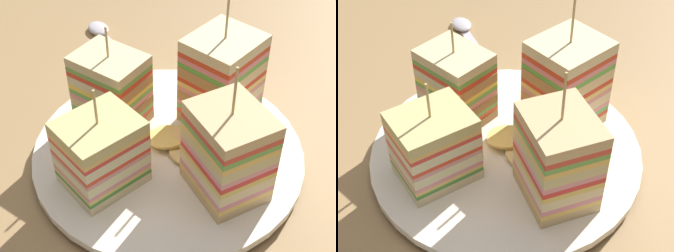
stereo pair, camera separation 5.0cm
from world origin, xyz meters
The scene contains 9 objects.
ground_plane centered at (0.00, 0.00, -0.90)cm, with size 105.76×85.67×1.80cm, color #9D7A4E.
plate centered at (0.00, 0.00, 0.94)cm, with size 27.91×27.91×1.56cm.
sandwich_wedge_0 centered at (5.37, 5.40, 5.59)cm, with size 8.73×8.90×11.51cm.
sandwich_wedge_1 centered at (-3.74, 6.62, 5.23)cm, with size 8.90×9.21×11.00cm.
sandwich_wedge_2 centered at (-5.96, -4.74, 6.15)cm, with size 8.76×8.06×13.95cm.
sandwich_wedge_3 centered at (4.46, -6.17, 6.55)cm, with size 9.44×9.50×15.01cm.
chip_pile centered at (0.01, -1.27, 2.23)cm, with size 6.76×6.66×1.58cm.
salad_garnish centered at (1.87, 9.20, 2.20)cm, with size 6.69×4.85×1.43cm.
spoon centered at (24.59, 6.17, 0.40)cm, with size 15.43×8.48×1.00cm.
Camera 2 is at (-37.58, -0.79, 38.19)cm, focal length 53.99 mm.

